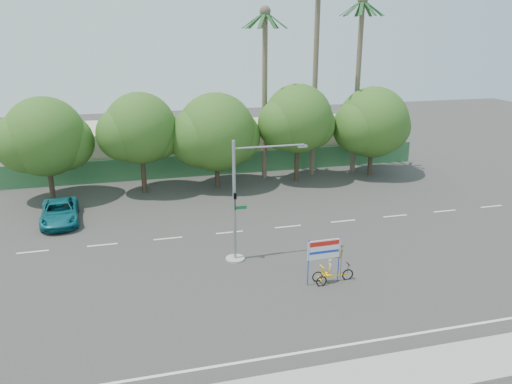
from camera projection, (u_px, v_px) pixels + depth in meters
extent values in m
plane|color=#33302D|center=(299.00, 287.00, 25.69)|extent=(120.00, 120.00, 0.00)
cube|color=gray|center=(364.00, 381.00, 18.77)|extent=(50.00, 2.40, 0.12)
cube|color=#336B3D|center=(221.00, 164.00, 45.15)|extent=(38.00, 0.08, 2.00)
cube|color=beige|center=(107.00, 148.00, 46.61)|extent=(12.00, 8.00, 4.00)
cube|color=beige|center=(290.00, 140.00, 50.94)|extent=(14.00, 8.00, 3.60)
cylinder|color=#473828|center=(51.00, 177.00, 38.37)|extent=(0.40, 0.40, 3.52)
sphere|color=#214D16|center=(45.00, 137.00, 37.37)|extent=(6.00, 6.00, 6.00)
sphere|color=#214D16|center=(65.00, 142.00, 38.14)|extent=(4.32, 4.32, 4.32)
sphere|color=#214D16|center=(26.00, 142.00, 36.92)|extent=(4.56, 4.56, 4.56)
cylinder|color=#473828|center=(143.00, 170.00, 40.00)|extent=(0.40, 0.40, 3.74)
sphere|color=#214D16|center=(140.00, 128.00, 38.94)|extent=(5.60, 5.60, 5.60)
sphere|color=#214D16|center=(157.00, 134.00, 39.70)|extent=(4.03, 4.03, 4.03)
sphere|color=#214D16|center=(124.00, 134.00, 38.51)|extent=(4.26, 4.26, 4.26)
cylinder|color=#473828|center=(217.00, 168.00, 41.49)|extent=(0.40, 0.40, 3.30)
sphere|color=#214D16|center=(216.00, 132.00, 40.55)|extent=(6.40, 6.40, 6.40)
sphere|color=#214D16|center=(233.00, 137.00, 41.34)|extent=(4.61, 4.61, 4.61)
sphere|color=#214D16|center=(199.00, 137.00, 40.08)|extent=(4.86, 4.86, 4.86)
cylinder|color=#473828|center=(297.00, 159.00, 43.06)|extent=(0.40, 0.40, 3.87)
sphere|color=#214D16|center=(298.00, 119.00, 41.96)|extent=(5.80, 5.80, 5.80)
sphere|color=#214D16|center=(311.00, 124.00, 42.74)|extent=(4.18, 4.18, 4.18)
sphere|color=#214D16|center=(284.00, 124.00, 41.53)|extent=(4.41, 4.41, 4.41)
cylinder|color=#473828|center=(371.00, 157.00, 44.79)|extent=(0.40, 0.40, 3.43)
sphere|color=#214D16|center=(373.00, 122.00, 43.82)|extent=(6.20, 6.20, 6.20)
sphere|color=#214D16|center=(385.00, 127.00, 44.60)|extent=(4.46, 4.46, 4.46)
sphere|color=#214D16|center=(360.00, 127.00, 43.35)|extent=(4.71, 4.71, 4.71)
cylinder|color=#70604C|center=(315.00, 79.00, 42.87)|extent=(0.44, 0.44, 17.00)
cylinder|color=#70604C|center=(357.00, 90.00, 44.13)|extent=(0.44, 0.44, 15.00)
cube|color=#1C4C21|center=(372.00, 8.00, 42.22)|extent=(1.91, 0.28, 1.36)
cube|color=#1C4C21|center=(367.00, 8.00, 42.72)|extent=(1.65, 1.44, 1.36)
cube|color=#1C4C21|center=(359.00, 8.00, 42.88)|extent=(0.61, 1.93, 1.36)
cube|color=#1C4C21|center=(353.00, 8.00, 42.63)|extent=(1.20, 1.80, 1.36)
cube|color=#1C4C21|center=(351.00, 8.00, 42.08)|extent=(1.89, 0.92, 1.36)
cube|color=#1C4C21|center=(354.00, 7.00, 41.49)|extent=(1.89, 0.92, 1.36)
cube|color=#1C4C21|center=(361.00, 7.00, 41.13)|extent=(1.20, 1.80, 1.36)
cube|color=#1C4C21|center=(369.00, 7.00, 41.18)|extent=(0.61, 1.93, 1.36)
cube|color=#1C4C21|center=(373.00, 7.00, 41.61)|extent=(1.65, 1.44, 1.36)
cylinder|color=#70604C|center=(265.00, 99.00, 42.27)|extent=(0.44, 0.44, 14.00)
sphere|color=#70604C|center=(265.00, 11.00, 40.08)|extent=(0.90, 0.90, 0.90)
cube|color=#1C4C21|center=(276.00, 20.00, 40.51)|extent=(1.91, 0.28, 1.36)
cube|color=#1C4C21|center=(272.00, 20.00, 41.02)|extent=(1.65, 1.44, 1.36)
cube|color=#1C4C21|center=(264.00, 20.00, 41.18)|extent=(0.61, 1.93, 1.36)
cube|color=#1C4C21|center=(257.00, 20.00, 40.93)|extent=(1.20, 1.80, 1.36)
cube|color=#1C4C21|center=(254.00, 20.00, 40.37)|extent=(1.89, 0.92, 1.36)
cube|color=#1C4C21|center=(255.00, 20.00, 39.78)|extent=(1.89, 0.92, 1.36)
cube|color=#1C4C21|center=(262.00, 20.00, 39.43)|extent=(1.20, 1.80, 1.36)
cube|color=#1C4C21|center=(270.00, 20.00, 39.47)|extent=(0.61, 1.93, 1.36)
cube|color=#1C4C21|center=(276.00, 20.00, 39.90)|extent=(1.65, 1.44, 1.36)
cylinder|color=gray|center=(235.00, 259.00, 28.76)|extent=(1.10, 1.10, 0.10)
cylinder|color=gray|center=(234.00, 202.00, 27.68)|extent=(0.18, 0.18, 7.00)
cylinder|color=gray|center=(269.00, 146.00, 27.20)|extent=(4.00, 0.10, 0.10)
cube|color=gray|center=(302.00, 146.00, 27.68)|extent=(0.55, 0.20, 0.12)
imported|color=black|center=(235.00, 202.00, 27.45)|extent=(0.16, 0.20, 1.00)
cube|color=#14662D|center=(241.00, 208.00, 27.87)|extent=(0.70, 0.04, 0.18)
torus|color=black|center=(348.00, 275.00, 26.37)|extent=(0.64, 0.09, 0.64)
torus|color=black|center=(317.00, 277.00, 26.20)|extent=(0.60, 0.08, 0.60)
torus|color=black|center=(321.00, 281.00, 25.72)|extent=(0.60, 0.08, 0.60)
cube|color=yellow|center=(334.00, 276.00, 26.15)|extent=(1.61, 0.10, 0.06)
cube|color=yellow|center=(319.00, 279.00, 25.95)|extent=(0.07, 0.57, 0.05)
cube|color=yellow|center=(327.00, 274.00, 26.01)|extent=(0.48, 0.41, 0.06)
cube|color=yellow|center=(323.00, 270.00, 25.86)|extent=(0.22, 0.40, 0.51)
cylinder|color=black|center=(348.00, 268.00, 26.26)|extent=(0.03, 0.03, 0.52)
cube|color=black|center=(348.00, 264.00, 26.18)|extent=(0.05, 0.43, 0.04)
imported|color=#CCB284|center=(330.00, 268.00, 25.93)|extent=(0.25, 0.38, 1.02)
cylinder|color=blue|center=(308.00, 263.00, 25.47)|extent=(0.05, 0.05, 2.55)
cylinder|color=blue|center=(339.00, 259.00, 25.92)|extent=(0.05, 0.05, 2.55)
cube|color=white|center=(324.00, 249.00, 25.49)|extent=(1.80, 0.09, 1.04)
cube|color=red|center=(325.00, 244.00, 25.35)|extent=(1.61, 0.06, 0.25)
cube|color=blue|center=(324.00, 252.00, 25.50)|extent=(1.61, 0.06, 0.13)
cylinder|color=black|center=(341.00, 264.00, 26.04)|extent=(0.02, 0.02, 1.99)
cube|color=red|center=(336.00, 254.00, 25.76)|extent=(0.84, 0.04, 0.62)
imported|color=#0F5E6A|center=(60.00, 212.00, 34.10)|extent=(2.78, 5.38, 1.45)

